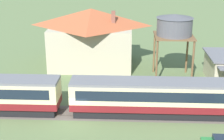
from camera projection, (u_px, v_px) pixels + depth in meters
ground_plane at (76, 119)px, 36.82m from camera, size 600.00×600.00×0.00m
passenger_train at (154, 96)px, 37.09m from camera, size 55.97×3.19×4.00m
railway_track at (209, 116)px, 37.58m from camera, size 110.72×3.60×0.04m
station_house_terracotta_roof at (92, 36)px, 52.47m from camera, size 13.14×10.46×8.83m
water_tower at (174, 26)px, 45.95m from camera, size 5.24×5.24×9.08m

